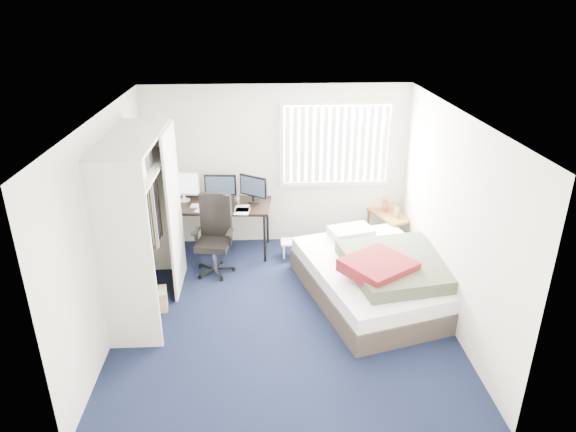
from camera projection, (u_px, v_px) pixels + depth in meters
The scene contains 10 objects.
ground at pixel (283, 312), 6.48m from camera, with size 4.20×4.20×0.00m, color black.
room_shell at pixel (283, 201), 5.88m from camera, with size 4.20×4.20×4.20m.
window_assembly at pixel (336, 144), 7.76m from camera, with size 1.72×0.09×1.32m.
closet at pixel (142, 208), 6.10m from camera, with size 0.64×1.84×2.22m.
desk at pixel (217, 202), 7.72m from camera, with size 1.66×0.88×1.25m.
office_chair at pixel (215, 242), 7.30m from camera, with size 0.63×0.63×1.15m.
footstool at pixel (291, 245), 7.79m from camera, with size 0.32×0.26×0.25m.
nightstand at pixel (389, 217), 8.07m from camera, with size 0.65×0.85×0.71m.
bed at pixel (379, 276), 6.70m from camera, with size 2.20×2.58×0.72m.
pine_box at pixel (153, 300), 6.49m from camera, with size 0.35×0.26×0.26m, color tan.
Camera 1 is at (-0.24, -5.46, 3.69)m, focal length 32.00 mm.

